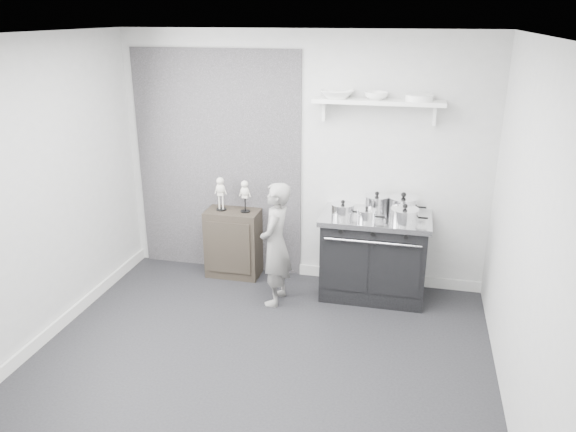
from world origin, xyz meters
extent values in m
plane|color=black|center=(0.00, 0.00, 0.00)|extent=(4.00, 4.00, 0.00)
cube|color=#B0B0AE|center=(0.00, 1.80, 1.35)|extent=(4.00, 0.02, 2.70)
cube|color=#B0B0AE|center=(0.00, -1.80, 1.35)|extent=(4.00, 0.02, 2.70)
cube|color=#B0B0AE|center=(-2.00, 0.00, 1.35)|extent=(0.02, 3.60, 2.70)
cube|color=#B0B0AE|center=(2.00, 0.00, 1.35)|extent=(0.02, 3.60, 2.70)
cube|color=silver|center=(0.00, 0.00, 2.70)|extent=(4.00, 3.60, 0.02)
cube|color=black|center=(-0.95, 1.79, 1.25)|extent=(1.90, 0.02, 2.50)
cube|color=silver|center=(1.00, 1.78, 0.06)|extent=(2.00, 0.03, 0.12)
cube|color=silver|center=(-1.98, 0.00, 0.06)|extent=(0.03, 3.60, 0.12)
cube|color=white|center=(0.80, 1.67, 2.02)|extent=(1.30, 0.26, 0.04)
cube|color=white|center=(0.25, 1.74, 1.90)|extent=(0.03, 0.12, 0.20)
cube|color=white|center=(1.35, 1.74, 1.90)|extent=(0.03, 0.12, 0.20)
cube|color=black|center=(0.85, 1.48, 0.42)|extent=(1.05, 0.63, 0.84)
cube|color=silver|center=(0.85, 1.48, 0.87)|extent=(1.12, 0.67, 0.05)
cube|color=black|center=(0.60, 1.16, 0.44)|extent=(0.44, 0.02, 0.55)
cube|color=black|center=(1.11, 1.16, 0.44)|extent=(0.44, 0.02, 0.55)
cylinder|color=silver|center=(0.85, 1.13, 0.74)|extent=(0.95, 0.02, 0.02)
cylinder|color=black|center=(0.54, 1.15, 0.82)|extent=(0.04, 0.03, 0.04)
cylinder|color=black|center=(0.85, 1.15, 0.82)|extent=(0.04, 0.03, 0.04)
cylinder|color=black|center=(1.17, 1.15, 0.82)|extent=(0.04, 0.03, 0.04)
cube|color=black|center=(-0.74, 1.61, 0.39)|extent=(0.60, 0.35, 0.78)
imported|color=slate|center=(-0.11, 1.09, 0.65)|extent=(0.34, 0.49, 1.29)
cylinder|color=silver|center=(0.52, 1.37, 0.96)|extent=(0.23, 0.23, 0.12)
cylinder|color=silver|center=(0.52, 1.37, 1.02)|extent=(0.24, 0.24, 0.02)
sphere|color=black|center=(0.52, 1.37, 1.05)|extent=(0.04, 0.04, 0.04)
cylinder|color=black|center=(0.68, 1.37, 0.96)|extent=(0.10, 0.02, 0.02)
cylinder|color=silver|center=(0.84, 1.60, 0.97)|extent=(0.25, 0.25, 0.16)
cylinder|color=silver|center=(0.84, 1.60, 1.06)|extent=(0.26, 0.26, 0.02)
sphere|color=black|center=(0.84, 1.60, 1.09)|extent=(0.04, 0.04, 0.04)
cylinder|color=black|center=(1.01, 1.60, 0.97)|extent=(0.10, 0.02, 0.02)
cylinder|color=silver|center=(1.11, 1.60, 0.98)|extent=(0.29, 0.29, 0.16)
cylinder|color=silver|center=(1.11, 1.60, 1.06)|extent=(0.30, 0.30, 0.02)
sphere|color=black|center=(1.11, 1.60, 1.10)|extent=(0.05, 0.05, 0.05)
cylinder|color=black|center=(1.30, 1.60, 0.98)|extent=(0.10, 0.02, 0.02)
cylinder|color=silver|center=(1.14, 1.32, 0.96)|extent=(0.27, 0.27, 0.14)
cylinder|color=silver|center=(1.14, 1.32, 1.04)|extent=(0.28, 0.28, 0.02)
sphere|color=black|center=(1.14, 1.32, 1.07)|extent=(0.05, 0.05, 0.05)
cylinder|color=black|center=(1.31, 1.32, 0.96)|extent=(0.10, 0.02, 0.02)
cylinder|color=silver|center=(0.77, 1.30, 0.95)|extent=(0.19, 0.19, 0.10)
cylinder|color=silver|center=(0.77, 1.30, 1.01)|extent=(0.19, 0.19, 0.02)
sphere|color=black|center=(0.77, 1.30, 1.03)|extent=(0.03, 0.03, 0.03)
cylinder|color=black|center=(0.90, 1.30, 0.95)|extent=(0.10, 0.02, 0.02)
imported|color=white|center=(0.39, 1.67, 2.08)|extent=(0.34, 0.34, 0.08)
imported|color=white|center=(0.78, 1.67, 2.08)|extent=(0.23, 0.23, 0.07)
cylinder|color=white|center=(1.19, 1.67, 2.07)|extent=(0.27, 0.27, 0.06)
camera|label=1|loc=(1.19, -3.97, 2.85)|focal=35.00mm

